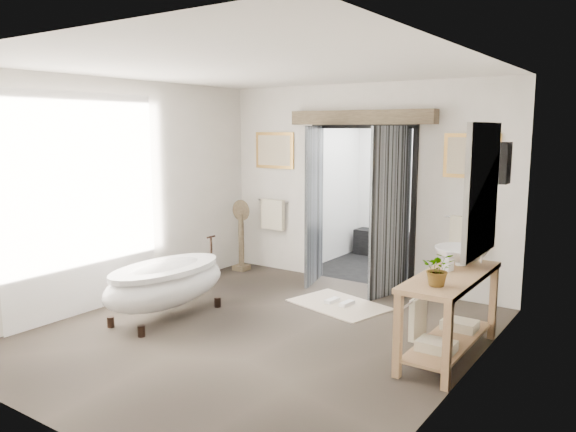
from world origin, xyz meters
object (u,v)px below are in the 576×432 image
(clawfoot_tub, at_px, (166,283))
(basin, at_px, (461,256))
(rug, at_px, (339,305))
(vanity, at_px, (447,308))

(clawfoot_tub, height_order, basin, basin)
(rug, bearing_deg, basin, -13.24)
(clawfoot_tub, bearing_deg, vanity, 13.13)
(rug, height_order, basin, basin)
(vanity, xyz_separation_m, basin, (-0.02, 0.43, 0.44))
(vanity, distance_m, rug, 1.94)
(basin, bearing_deg, clawfoot_tub, -159.57)
(clawfoot_tub, relative_size, basin, 3.21)
(clawfoot_tub, xyz_separation_m, basin, (3.18, 1.18, 0.52))
(vanity, relative_size, rug, 1.33)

